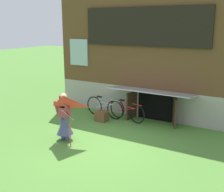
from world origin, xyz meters
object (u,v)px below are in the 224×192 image
Objects in this scene: bicycle_red at (127,111)px; wooden_crate at (102,116)px; person at (64,121)px; kite at (64,109)px; bicycle_silver at (104,107)px.

wooden_crate is at bearing -131.28° from bicycle_red.
wooden_crate is (0.01, 2.13, -0.45)m from person.
kite reaches higher than wooden_crate.
kite is 3.32m from bicycle_red.
bicycle_red reaches higher than wooden_crate.
kite is 3.50× the size of wooden_crate.
person is 1.01× the size of kite.
person is 0.90m from kite.
wooden_crate is at bearing -63.28° from bicycle_silver.
bicycle_silver is (-0.95, -0.07, 0.02)m from bicycle_red.
kite is at bearing -35.57° from person.
kite is 2.87m from wooden_crate.
bicycle_red is at bearing 10.02° from bicycle_silver.
bicycle_silver reaches higher than bicycle_red.
bicycle_red is (0.78, 2.68, -0.26)m from person.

